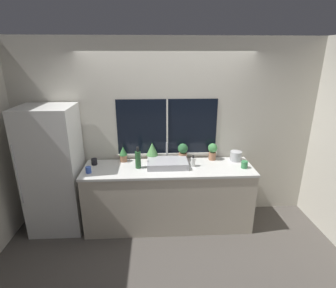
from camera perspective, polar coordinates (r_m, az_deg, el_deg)
name	(u,v)px	position (r m, az deg, el deg)	size (l,w,h in m)	color
ground_plane	(170,237)	(3.95, 0.36, -19.51)	(14.00, 14.00, 0.00)	#4C4742
wall_back	(167,131)	(3.96, -0.21, 2.74)	(8.00, 0.09, 2.70)	beige
wall_left	(36,121)	(5.15, -26.73, 4.52)	(0.06, 7.00, 2.70)	beige
wall_right	(287,118)	(5.31, 24.54, 5.22)	(0.06, 7.00, 2.70)	beige
counter	(168,196)	(3.95, 0.09, -11.27)	(2.41, 0.67, 0.93)	beige
refrigerator	(54,171)	(4.03, -23.63, -5.31)	(0.72, 0.63, 1.82)	silver
sink	(167,163)	(3.75, -0.12, -4.21)	(0.57, 0.41, 0.29)	#ADADB2
potted_plant_far_left	(123,154)	(3.95, -9.70, -2.07)	(0.12, 0.12, 0.23)	#9E6B4C
potted_plant_center_left	(152,151)	(3.91, -3.45, -1.48)	(0.18, 0.18, 0.29)	#9E6B4C
potted_plant_center_right	(183,151)	(3.93, 3.23, -1.59)	(0.15, 0.15, 0.26)	#9E6B4C
potted_plant_far_right	(212,151)	(4.01, 9.66, -1.43)	(0.14, 0.14, 0.26)	#9E6B4C
soap_bottle	(193,162)	(3.76, 5.48, -3.89)	(0.06, 0.06, 0.16)	white
bottle_tall	(138,159)	(3.69, -6.55, -3.32)	(0.08, 0.08, 0.31)	#235128
mug_blue	(88,170)	(3.71, -16.94, -5.41)	(0.08, 0.08, 0.09)	#3351AD
mug_green	(244,165)	(3.85, 16.30, -4.32)	(0.09, 0.09, 0.10)	#38844C
mug_black	(94,162)	(3.95, -15.76, -3.72)	(0.08, 0.08, 0.09)	black
kettle	(236,156)	(4.07, 14.54, -2.48)	(0.17, 0.17, 0.16)	#B2B2B7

